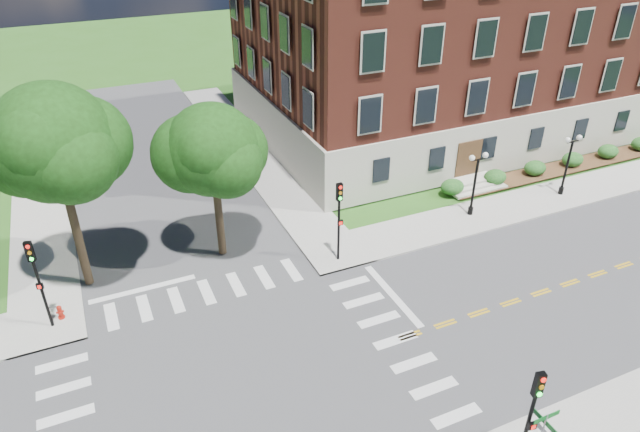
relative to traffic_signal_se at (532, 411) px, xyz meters
name	(u,v)px	position (x,y,z in m)	size (l,w,h in m)	color
ground	(249,389)	(-7.72, 7.72, -3.19)	(160.00, 160.00, 0.00)	#2B5B19
road_ew	(249,388)	(-7.72, 7.72, -3.18)	(90.00, 12.00, 0.01)	#3D3D3F
road_ns	(249,388)	(-7.72, 7.72, -3.18)	(12.00, 90.00, 0.01)	#3D3D3F
sidewalk_ne	(385,175)	(7.66, 23.09, -3.13)	(34.00, 34.00, 0.12)	#9E9B93
crosswalk_east	(395,340)	(-0.52, 7.72, -3.19)	(2.20, 10.20, 0.02)	silver
stop_bar_east	(393,295)	(1.08, 10.72, -3.19)	(0.40, 5.50, 0.00)	silver
main_building	(443,29)	(16.28, 29.71, 5.15)	(30.60, 22.40, 16.50)	beige
shrub_row	(552,172)	(19.28, 18.52, -3.19)	(18.00, 2.00, 1.30)	#17471A
tree_c	(54,143)	(-13.24, 18.15, 4.97)	(5.70, 5.70, 10.91)	black
tree_d	(212,150)	(-5.96, 18.01, 3.35)	(4.96, 4.96, 8.92)	black
traffic_signal_se	(532,411)	(0.00, 0.00, 0.00)	(0.36, 0.41, 4.80)	black
traffic_signal_ne	(339,212)	(-0.16, 14.69, 0.00)	(0.33, 0.36, 4.80)	black
traffic_signal_nw	(37,274)	(-15.18, 15.26, 0.00)	(0.37, 0.44, 4.80)	black
twin_lamp_west	(475,181)	(9.76, 15.78, -0.66)	(1.36, 0.36, 4.23)	black
twin_lamp_east	(568,162)	(17.12, 15.51, -0.66)	(1.36, 0.36, 4.23)	black
fire_hydrant	(60,312)	(-14.75, 15.68, -2.72)	(0.35, 0.35, 0.75)	#A81A0C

